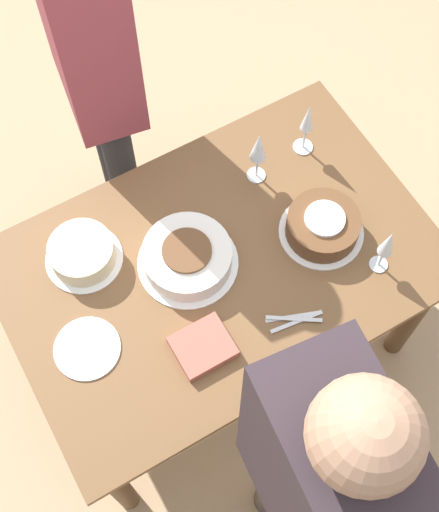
% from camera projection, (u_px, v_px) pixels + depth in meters
% --- Properties ---
extents(ground_plane, '(12.00, 12.00, 0.00)m').
position_uv_depth(ground_plane, '(220.00, 340.00, 2.87)').
color(ground_plane, tan).
extents(dining_table, '(1.33, 0.89, 0.73)m').
position_uv_depth(dining_table, '(220.00, 278.00, 2.32)').
color(dining_table, brown).
rests_on(dining_table, ground_plane).
extents(cake_center_white, '(0.32, 0.32, 0.09)m').
position_uv_depth(cake_center_white, '(187.00, 257.00, 2.18)').
color(cake_center_white, white).
rests_on(cake_center_white, dining_table).
extents(cake_front_chocolate, '(0.27, 0.27, 0.10)m').
position_uv_depth(cake_front_chocolate, '(323.00, 226.00, 2.22)').
color(cake_front_chocolate, white).
rests_on(cake_front_chocolate, dining_table).
extents(cake_back_decorated, '(0.24, 0.24, 0.08)m').
position_uv_depth(cake_back_decorated, '(82.00, 253.00, 2.19)').
color(cake_back_decorated, white).
rests_on(cake_back_decorated, dining_table).
extents(wine_glass_near, '(0.06, 0.06, 0.21)m').
position_uv_depth(wine_glass_near, '(388.00, 244.00, 2.09)').
color(wine_glass_near, silver).
rests_on(wine_glass_near, dining_table).
extents(wine_glass_far, '(0.06, 0.06, 0.23)m').
position_uv_depth(wine_glass_far, '(259.00, 148.00, 2.21)').
color(wine_glass_far, silver).
rests_on(wine_glass_far, dining_table).
extents(wine_glass_extra, '(0.07, 0.07, 0.22)m').
position_uv_depth(wine_glass_extra, '(308.00, 121.00, 2.27)').
color(wine_glass_extra, silver).
rests_on(wine_glass_extra, dining_table).
extents(dessert_plate_left, '(0.20, 0.20, 0.01)m').
position_uv_depth(dessert_plate_left, '(87.00, 348.00, 2.09)').
color(dessert_plate_left, silver).
rests_on(dessert_plate_left, dining_table).
extents(fork_pile, '(0.17, 0.10, 0.01)m').
position_uv_depth(fork_pile, '(295.00, 319.00, 2.13)').
color(fork_pile, silver).
rests_on(fork_pile, dining_table).
extents(napkin_stack, '(0.17, 0.15, 0.03)m').
position_uv_depth(napkin_stack, '(203.00, 347.00, 2.08)').
color(napkin_stack, '#B75B4C').
rests_on(napkin_stack, dining_table).
extents(person_cutting, '(0.26, 0.42, 1.73)m').
position_uv_depth(person_cutting, '(318.00, 488.00, 1.62)').
color(person_cutting, '#4C4238').
rests_on(person_cutting, ground_plane).
extents(person_watching, '(0.28, 0.43, 1.69)m').
position_uv_depth(person_watching, '(91.00, 51.00, 2.21)').
color(person_watching, '#232328').
rests_on(person_watching, ground_plane).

